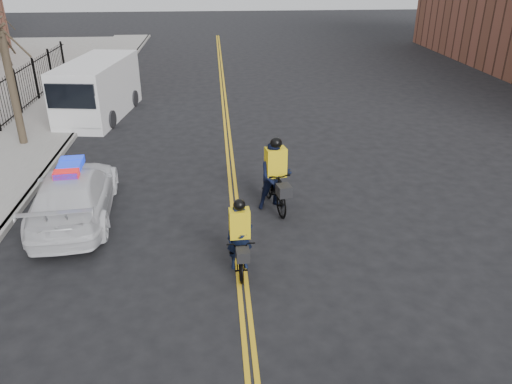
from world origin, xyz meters
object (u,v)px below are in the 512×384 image
object	(u,v)px
police_cruiser	(74,194)
cyclist_far	(275,181)
cyclist_near	(240,245)
cargo_van	(97,91)

from	to	relation	value
police_cruiser	cyclist_far	size ratio (longest dim) A/B	2.32
police_cruiser	cyclist_near	size ratio (longest dim) A/B	2.79
cyclist_near	cyclist_far	bearing A→B (deg)	65.52
cargo_van	cyclist_far	world-z (taller)	cargo_van
police_cruiser	cyclist_near	bearing A→B (deg)	142.09
cargo_van	cyclist_far	size ratio (longest dim) A/B	2.79
cyclist_far	cyclist_near	bearing A→B (deg)	-122.43
police_cruiser	cargo_van	distance (m)	9.60
cargo_van	cyclist_far	xyz separation A→B (m)	(6.65, -9.38, -0.35)
cyclist_far	police_cruiser	bearing A→B (deg)	170.47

